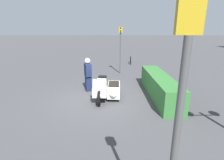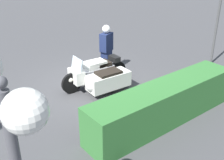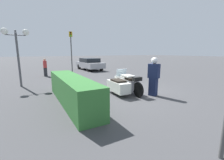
{
  "view_description": "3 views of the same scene",
  "coord_description": "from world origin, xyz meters",
  "px_view_note": "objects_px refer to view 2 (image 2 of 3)",
  "views": [
    {
      "loc": [
        8.11,
        0.49,
        3.38
      ],
      "look_at": [
        -0.12,
        0.62,
        0.93
      ],
      "focal_mm": 28.0,
      "sensor_mm": 36.0,
      "label": 1
    },
    {
      "loc": [
        4.88,
        7.37,
        4.37
      ],
      "look_at": [
        -0.08,
        1.04,
        0.58
      ],
      "focal_mm": 45.0,
      "sensor_mm": 36.0,
      "label": 2
    },
    {
      "loc": [
        -6.33,
        4.53,
        2.08
      ],
      "look_at": [
        0.73,
        0.56,
        0.57
      ],
      "focal_mm": 24.0,
      "sensor_mm": 36.0,
      "label": 3
    }
  ],
  "objects_px": {
    "hedge_bush_curbside": "(164,104)",
    "twin_lamp_post": "(10,133)",
    "police_motorcycle": "(99,76)",
    "traffic_light_far": "(219,9)",
    "officer_rider": "(106,48)"
  },
  "relations": [
    {
      "from": "officer_rider",
      "to": "police_motorcycle",
      "type": "bearing_deg",
      "value": 113.38
    },
    {
      "from": "hedge_bush_curbside",
      "to": "twin_lamp_post",
      "type": "relative_size",
      "value": 1.41
    },
    {
      "from": "hedge_bush_curbside",
      "to": "traffic_light_far",
      "type": "relative_size",
      "value": 1.4
    },
    {
      "from": "hedge_bush_curbside",
      "to": "twin_lamp_post",
      "type": "distance_m",
      "value": 5.45
    },
    {
      "from": "police_motorcycle",
      "to": "twin_lamp_post",
      "type": "height_order",
      "value": "twin_lamp_post"
    },
    {
      "from": "officer_rider",
      "to": "twin_lamp_post",
      "type": "xyz_separation_m",
      "value": [
        5.42,
        5.67,
        1.77
      ]
    },
    {
      "from": "police_motorcycle",
      "to": "traffic_light_far",
      "type": "xyz_separation_m",
      "value": [
        -5.01,
        0.94,
        1.79
      ]
    },
    {
      "from": "traffic_light_far",
      "to": "officer_rider",
      "type": "bearing_deg",
      "value": -25.15
    },
    {
      "from": "police_motorcycle",
      "to": "twin_lamp_post",
      "type": "bearing_deg",
      "value": 49.92
    },
    {
      "from": "twin_lamp_post",
      "to": "traffic_light_far",
      "type": "xyz_separation_m",
      "value": [
        -9.33,
        -3.66,
        -0.48
      ]
    },
    {
      "from": "twin_lamp_post",
      "to": "traffic_light_far",
      "type": "bearing_deg",
      "value": -158.56
    },
    {
      "from": "traffic_light_far",
      "to": "police_motorcycle",
      "type": "bearing_deg",
      "value": -8.53
    },
    {
      "from": "police_motorcycle",
      "to": "officer_rider",
      "type": "relative_size",
      "value": 1.38
    },
    {
      "from": "police_motorcycle",
      "to": "hedge_bush_curbside",
      "type": "relative_size",
      "value": 0.53
    },
    {
      "from": "twin_lamp_post",
      "to": "traffic_light_far",
      "type": "distance_m",
      "value": 10.03
    }
  ]
}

